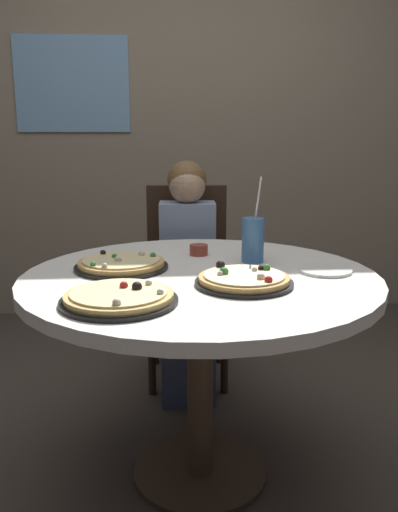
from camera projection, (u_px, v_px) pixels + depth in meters
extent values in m
plane|color=#4C4238|center=(200.00, 473.00, 1.93)|extent=(8.00, 8.00, 0.00)
cube|color=gray|center=(177.00, 94.00, 3.45)|extent=(5.20, 0.12, 2.90)
cube|color=#8CBFE5|center=(72.00, 84.00, 3.33)|extent=(0.71, 0.02, 0.58)
cylinder|color=silver|center=(200.00, 280.00, 1.77)|extent=(1.18, 1.18, 0.04)
cylinder|color=#4C3826|center=(200.00, 381.00, 1.85)|extent=(0.09, 0.09, 0.69)
cylinder|color=#4C3826|center=(200.00, 471.00, 1.93)|extent=(0.48, 0.48, 0.02)
cube|color=#382619|center=(187.00, 296.00, 2.60)|extent=(0.42, 0.42, 0.04)
cube|color=#382619|center=(187.00, 236.00, 2.71)|extent=(0.40, 0.06, 0.52)
cylinder|color=#382619|center=(152.00, 353.00, 2.48)|extent=(0.04, 0.04, 0.41)
cylinder|color=#382619|center=(225.00, 352.00, 2.49)|extent=(0.04, 0.04, 0.41)
cylinder|color=#382619|center=(155.00, 327.00, 2.81)|extent=(0.04, 0.04, 0.41)
cylinder|color=#382619|center=(219.00, 326.00, 2.82)|extent=(0.04, 0.04, 0.41)
cube|color=#3F4766|center=(188.00, 348.00, 2.49)|extent=(0.25, 0.33, 0.45)
cube|color=#8C9EB7|center=(187.00, 249.00, 2.52)|extent=(0.27, 0.17, 0.44)
sphere|color=tan|center=(187.00, 185.00, 2.45)|extent=(0.17, 0.17, 0.17)
sphere|color=brown|center=(187.00, 180.00, 2.47)|extent=(0.18, 0.18, 0.18)
cylinder|color=black|center=(119.00, 301.00, 1.46)|extent=(0.33, 0.33, 0.01)
cylinder|color=#D8B266|center=(119.00, 296.00, 1.46)|extent=(0.30, 0.30, 0.02)
cylinder|color=beige|center=(119.00, 292.00, 1.46)|extent=(0.27, 0.27, 0.01)
sphere|color=beige|center=(149.00, 283.00, 1.52)|extent=(0.02, 0.02, 0.02)
sphere|color=#B2231E|center=(124.00, 285.00, 1.50)|extent=(0.02, 0.02, 0.02)
sphere|color=beige|center=(160.00, 292.00, 1.44)|extent=(0.02, 0.02, 0.02)
sphere|color=black|center=(137.00, 287.00, 1.48)|extent=(0.03, 0.03, 0.03)
sphere|color=beige|center=(117.00, 303.00, 1.34)|extent=(0.02, 0.02, 0.02)
cylinder|color=black|center=(244.00, 283.00, 1.64)|extent=(0.31, 0.31, 0.01)
cylinder|color=tan|center=(244.00, 279.00, 1.63)|extent=(0.28, 0.28, 0.02)
cylinder|color=beige|center=(244.00, 275.00, 1.63)|extent=(0.25, 0.25, 0.01)
sphere|color=#387F33|center=(266.00, 268.00, 1.69)|extent=(0.03, 0.03, 0.03)
sphere|color=beige|center=(261.00, 277.00, 1.58)|extent=(0.03, 0.03, 0.03)
sphere|color=beige|center=(255.00, 270.00, 1.67)|extent=(0.02, 0.02, 0.02)
sphere|color=black|center=(261.00, 268.00, 1.69)|extent=(0.02, 0.02, 0.02)
sphere|color=#B2231E|center=(269.00, 280.00, 1.55)|extent=(0.02, 0.02, 0.02)
sphere|color=beige|center=(220.00, 274.00, 1.62)|extent=(0.02, 0.02, 0.02)
sphere|color=#387F33|center=(224.00, 272.00, 1.64)|extent=(0.03, 0.03, 0.03)
sphere|color=black|center=(221.00, 265.00, 1.72)|extent=(0.03, 0.03, 0.03)
cylinder|color=black|center=(121.00, 267.00, 1.83)|extent=(0.32, 0.32, 0.01)
cylinder|color=tan|center=(121.00, 263.00, 1.83)|extent=(0.30, 0.30, 0.02)
cylinder|color=beige|center=(121.00, 260.00, 1.83)|extent=(0.26, 0.26, 0.01)
sphere|color=#387F33|center=(93.00, 264.00, 1.74)|extent=(0.02, 0.02, 0.02)
sphere|color=beige|center=(105.00, 266.00, 1.72)|extent=(0.02, 0.02, 0.02)
sphere|color=beige|center=(142.00, 254.00, 1.89)|extent=(0.02, 0.02, 0.02)
sphere|color=black|center=(103.00, 253.00, 1.90)|extent=(0.02, 0.02, 0.02)
sphere|color=#387F33|center=(153.00, 255.00, 1.86)|extent=(0.02, 0.02, 0.02)
sphere|color=#387F33|center=(114.00, 256.00, 1.85)|extent=(0.02, 0.02, 0.02)
sphere|color=beige|center=(118.00, 259.00, 1.80)|extent=(0.03, 0.03, 0.03)
cylinder|color=#3F72B2|center=(253.00, 240.00, 1.91)|extent=(0.08, 0.08, 0.16)
cylinder|color=white|center=(257.00, 208.00, 1.89)|extent=(0.04, 0.02, 0.22)
cylinder|color=brown|center=(199.00, 250.00, 2.03)|extent=(0.07, 0.07, 0.04)
cylinder|color=white|center=(325.00, 271.00, 1.79)|extent=(0.18, 0.18, 0.01)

